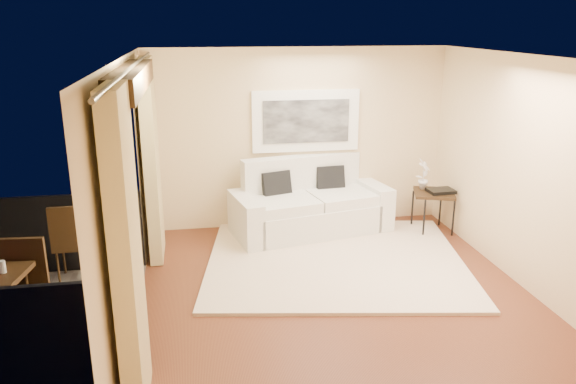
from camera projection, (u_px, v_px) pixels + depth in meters
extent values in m
plane|color=brown|center=(337.00, 296.00, 6.52)|extent=(5.00, 5.00, 0.00)
plane|color=white|center=(344.00, 58.00, 5.72)|extent=(5.00, 5.00, 0.00)
plane|color=beige|center=(298.00, 139.00, 8.47)|extent=(4.50, 0.00, 4.50)
plane|color=beige|center=(436.00, 287.00, 3.76)|extent=(4.50, 0.00, 4.50)
plane|color=beige|center=(529.00, 175.00, 6.48)|extent=(0.00, 5.00, 5.00)
plane|color=beige|center=(142.00, 154.00, 7.50)|extent=(0.00, 2.70, 2.70)
plane|color=beige|center=(102.00, 270.00, 4.02)|extent=(0.00, 2.70, 2.70)
plane|color=beige|center=(118.00, 76.00, 5.41)|extent=(0.00, 2.40, 2.40)
cube|color=black|center=(131.00, 79.00, 5.43)|extent=(0.28, 2.40, 0.22)
cube|color=#605B56|center=(53.00, 324.00, 6.03)|extent=(1.80, 2.60, 0.12)
cube|color=black|center=(70.00, 233.00, 7.06)|extent=(1.80, 0.06, 1.00)
cube|color=black|center=(10.00, 342.00, 4.67)|extent=(1.80, 0.06, 1.00)
cube|color=#D1BC80|center=(152.00, 161.00, 7.25)|extent=(0.16, 0.75, 2.62)
cube|color=#D1BC80|center=(127.00, 256.00, 4.33)|extent=(0.16, 0.75, 2.62)
cylinder|color=#4C473F|center=(132.00, 67.00, 5.40)|extent=(0.04, 4.80, 0.04)
cube|color=white|center=(306.00, 121.00, 8.38)|extent=(1.62, 0.05, 0.92)
cube|color=black|center=(306.00, 121.00, 8.35)|extent=(1.30, 0.02, 0.64)
cube|color=beige|center=(335.00, 260.00, 7.44)|extent=(3.76, 3.40, 0.04)
cube|color=white|center=(311.00, 219.00, 8.37)|extent=(2.02, 1.35, 0.46)
cube|color=white|center=(301.00, 184.00, 8.58)|extent=(1.87, 0.62, 0.90)
cube|color=white|center=(246.00, 220.00, 7.98)|extent=(0.46, 1.02, 0.68)
cube|color=white|center=(371.00, 204.00, 8.70)|extent=(0.46, 1.02, 0.68)
cube|color=white|center=(284.00, 203.00, 8.09)|extent=(1.04, 1.04, 0.15)
cube|color=white|center=(339.00, 196.00, 8.41)|extent=(1.04, 1.04, 0.15)
cube|color=black|center=(277.00, 186.00, 8.26)|extent=(0.48, 0.32, 0.45)
cube|color=black|center=(330.00, 180.00, 8.57)|extent=(0.45, 0.24, 0.45)
cube|color=black|center=(434.00, 193.00, 8.34)|extent=(0.72, 0.72, 0.04)
cylinder|color=black|center=(424.00, 219.00, 8.18)|extent=(0.03, 0.03, 0.58)
cylinder|color=black|center=(453.00, 217.00, 8.25)|extent=(0.03, 0.03, 0.58)
cylinder|color=black|center=(412.00, 209.00, 8.61)|extent=(0.03, 0.03, 0.58)
cylinder|color=black|center=(440.00, 207.00, 8.68)|extent=(0.03, 0.03, 0.58)
cube|color=black|center=(441.00, 191.00, 8.30)|extent=(0.40, 0.30, 0.05)
imported|color=white|center=(423.00, 174.00, 8.41)|extent=(0.29, 0.29, 0.47)
cylinder|color=black|center=(13.00, 329.00, 5.12)|extent=(0.04, 0.04, 0.73)
cylinder|color=black|center=(29.00, 301.00, 5.64)|extent=(0.04, 0.04, 0.73)
cube|color=black|center=(74.00, 244.00, 6.83)|extent=(0.44, 0.44, 0.05)
cube|color=black|center=(69.00, 230.00, 6.57)|extent=(0.43, 0.06, 0.56)
cylinder|color=black|center=(93.00, 255.00, 7.10)|extent=(0.03, 0.03, 0.44)
cylinder|color=black|center=(64.00, 257.00, 7.03)|extent=(0.03, 0.03, 0.44)
cylinder|color=black|center=(89.00, 266.00, 6.77)|extent=(0.03, 0.03, 0.44)
cylinder|color=black|center=(58.00, 269.00, 6.71)|extent=(0.03, 0.03, 0.44)
cube|color=black|center=(21.00, 297.00, 5.50)|extent=(0.47, 0.47, 0.05)
cube|color=black|center=(24.00, 265.00, 5.61)|extent=(0.44, 0.09, 0.57)
cylinder|color=black|center=(36.00, 328.00, 5.42)|extent=(0.03, 0.03, 0.45)
cylinder|color=black|center=(13.00, 311.00, 5.72)|extent=(0.03, 0.03, 0.45)
cylinder|color=black|center=(48.00, 310.00, 5.75)|extent=(0.03, 0.03, 0.45)
cylinder|color=silver|center=(2.00, 267.00, 5.25)|extent=(0.06, 0.06, 0.12)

